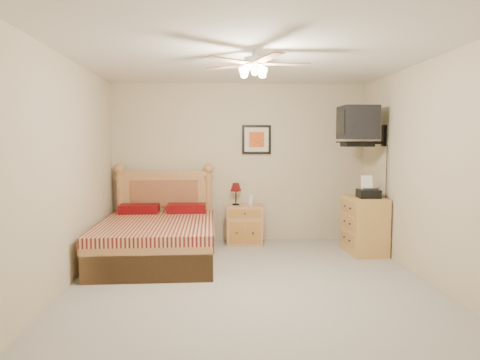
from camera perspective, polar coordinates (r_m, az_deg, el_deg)
name	(u,v)px	position (r m, az deg, el deg)	size (l,w,h in m)	color
floor	(252,286)	(4.83, 1.55, -13.98)	(4.50, 4.50, 0.00)	gray
ceiling	(252,54)	(4.66, 1.62, 16.49)	(4.00, 4.50, 0.04)	white
wall_back	(239,163)	(6.82, -0.08, 2.30)	(4.00, 0.04, 2.50)	#BFAF8C
wall_front	(288,202)	(2.36, 6.39, -2.87)	(4.00, 0.04, 2.50)	#BFAF8C
wall_left	(61,174)	(4.83, -22.76, 0.80)	(0.04, 4.50, 2.50)	#BFAF8C
wall_right	(433,172)	(5.16, 24.32, 0.98)	(0.04, 4.50, 2.50)	#BFAF8C
bed	(157,214)	(5.80, -11.01, -4.46)	(1.48, 1.94, 1.26)	#A16946
nightstand	(245,224)	(6.69, 0.68, -5.94)	(0.56, 0.42, 0.60)	tan
table_lamp	(236,194)	(6.68, -0.55, -1.86)	(0.19, 0.19, 0.35)	#500A09
lotion_bottle	(251,199)	(6.62, 1.43, -2.50)	(0.08, 0.08, 0.21)	silver
framed_picture	(256,140)	(6.81, 2.21, 5.40)	(0.46, 0.04, 0.46)	black
dresser	(365,225)	(6.36, 16.27, -5.79)	(0.47, 0.68, 0.81)	#AB8145
fax_machine	(369,187)	(6.20, 16.77, -0.89)	(0.29, 0.31, 0.31)	black
magazine_lower	(360,194)	(6.49, 15.73, -1.86)	(0.20, 0.27, 0.03)	beige
magazine_upper	(360,193)	(6.49, 15.69, -1.65)	(0.19, 0.27, 0.02)	tan
wall_tv	(368,126)	(6.28, 16.72, 6.97)	(0.56, 0.46, 0.58)	black
ceiling_fan	(254,64)	(4.44, 1.85, 15.23)	(1.14, 1.14, 0.28)	silver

